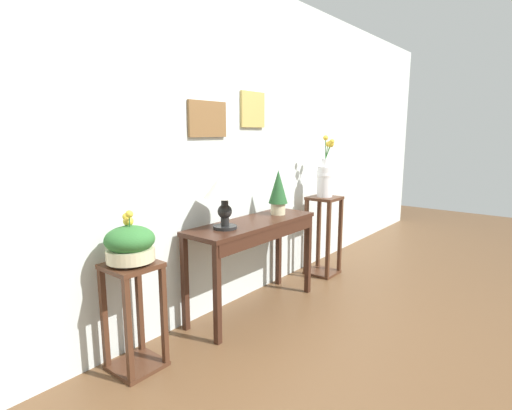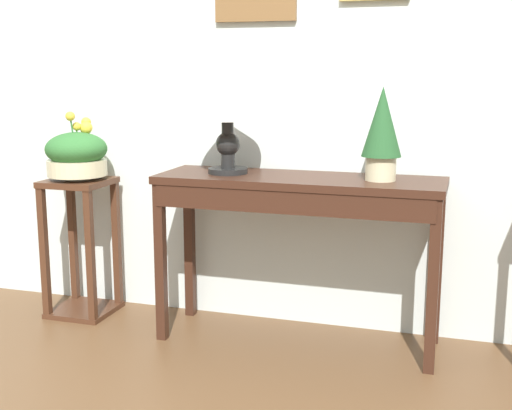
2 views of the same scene
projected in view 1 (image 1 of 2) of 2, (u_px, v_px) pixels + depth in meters
ground_plane at (359, 357)px, 2.75m from camera, size 12.00×12.00×0.01m
back_wall_with_art at (216, 147)px, 3.33m from camera, size 9.00×0.13×2.80m
console_table at (255, 234)px, 3.36m from camera, size 1.30×0.41×0.79m
table_lamp at (224, 188)px, 3.04m from camera, size 0.31×0.31×0.46m
potted_plant_on_console at (278, 190)px, 3.60m from camera, size 0.17×0.17×0.41m
pedestal_stand_left at (134, 317)px, 2.56m from camera, size 0.31×0.31×0.71m
planter_bowl_wide_left at (130, 244)px, 2.48m from camera, size 0.31×0.31×0.34m
pedestal_stand_right at (323, 236)px, 4.30m from camera, size 0.31×0.31×0.85m
flower_vase_tall_right at (325, 177)px, 4.19m from camera, size 0.17×0.19×0.64m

